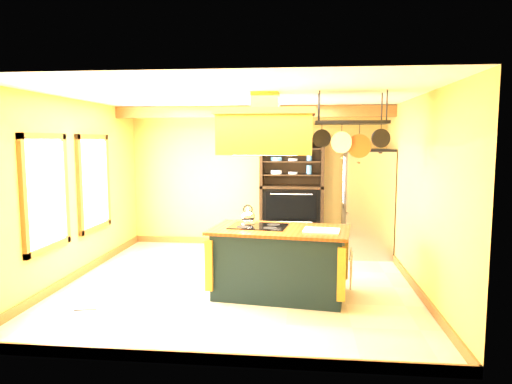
% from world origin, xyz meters
% --- Properties ---
extents(floor, '(5.00, 5.00, 0.00)m').
position_xyz_m(floor, '(0.00, 0.00, 0.00)').
color(floor, beige).
rests_on(floor, ground).
extents(ceiling, '(5.00, 5.00, 0.00)m').
position_xyz_m(ceiling, '(0.00, 0.00, 2.70)').
color(ceiling, white).
rests_on(ceiling, wall_back).
extents(wall_back, '(5.00, 0.02, 2.70)m').
position_xyz_m(wall_back, '(0.00, 2.50, 1.35)').
color(wall_back, gold).
rests_on(wall_back, floor).
extents(wall_front, '(5.00, 0.02, 2.70)m').
position_xyz_m(wall_front, '(0.00, -2.50, 1.35)').
color(wall_front, gold).
rests_on(wall_front, floor).
extents(wall_left, '(0.02, 5.00, 2.70)m').
position_xyz_m(wall_left, '(-2.50, 0.00, 1.35)').
color(wall_left, gold).
rests_on(wall_left, floor).
extents(wall_right, '(0.02, 5.00, 2.70)m').
position_xyz_m(wall_right, '(2.50, 0.00, 1.35)').
color(wall_right, gold).
rests_on(wall_right, floor).
extents(ceiling_beam, '(5.00, 0.15, 0.20)m').
position_xyz_m(ceiling_beam, '(0.00, 1.70, 2.59)').
color(ceiling_beam, olive).
rests_on(ceiling_beam, ceiling).
extents(window_near, '(0.06, 1.06, 1.56)m').
position_xyz_m(window_near, '(-2.47, -0.80, 1.40)').
color(window_near, olive).
rests_on(window_near, wall_left).
extents(window_far, '(0.06, 1.06, 1.56)m').
position_xyz_m(window_far, '(-2.47, 0.60, 1.40)').
color(window_far, olive).
rests_on(window_far, wall_left).
extents(kitchen_island, '(1.94, 1.24, 1.11)m').
position_xyz_m(kitchen_island, '(0.61, -0.49, 0.47)').
color(kitchen_island, black).
rests_on(kitchen_island, floor).
extents(range_hood, '(1.28, 0.72, 0.80)m').
position_xyz_m(range_hood, '(0.42, -0.49, 2.23)').
color(range_hood, gold).
rests_on(range_hood, ceiling).
extents(pot_rack, '(0.97, 0.46, 0.84)m').
position_xyz_m(pot_rack, '(1.52, -0.48, 2.22)').
color(pot_rack, black).
rests_on(pot_rack, ceiling).
extents(refrigerator, '(0.82, 0.97, 1.89)m').
position_xyz_m(refrigerator, '(2.07, 1.90, 0.92)').
color(refrigerator, '#999AA1').
rests_on(refrigerator, floor).
extents(hutch, '(1.21, 0.55, 2.13)m').
position_xyz_m(hutch, '(0.70, 2.27, 0.84)').
color(hutch, black).
rests_on(hutch, floor).
extents(floor_register, '(0.30, 0.19, 0.01)m').
position_xyz_m(floor_register, '(-1.76, -1.24, 0.01)').
color(floor_register, black).
rests_on(floor_register, floor).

